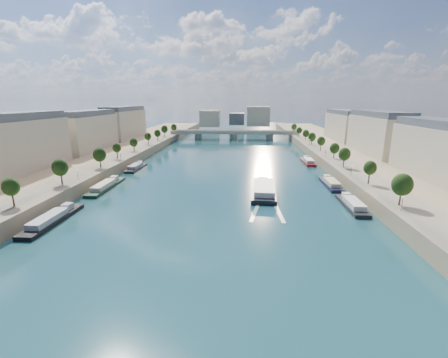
# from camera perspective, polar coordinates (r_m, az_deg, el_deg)

# --- Properties ---
(ground) EXTENTS (700.00, 700.00, 0.00)m
(ground) POSITION_cam_1_polar(r_m,az_deg,el_deg) (139.21, -0.18, 0.53)
(ground) COLOR #0D2D3A
(ground) RESTS_ON ground
(quay_left) EXTENTS (44.00, 520.00, 5.00)m
(quay_left) POSITION_cam_1_polar(r_m,az_deg,el_deg) (160.56, -26.76, 1.77)
(quay_left) COLOR #9E8460
(quay_left) RESTS_ON ground
(quay_right) EXTENTS (44.00, 520.00, 5.00)m
(quay_right) POSITION_cam_1_polar(r_m,az_deg,el_deg) (151.71, 28.08, 0.93)
(quay_right) COLOR #9E8460
(quay_right) RESTS_ON ground
(pave_left) EXTENTS (14.00, 520.00, 0.10)m
(pave_left) POSITION_cam_1_polar(r_m,az_deg,el_deg) (152.97, -22.02, 2.69)
(pave_left) COLOR gray
(pave_left) RESTS_ON quay_left
(pave_right) EXTENTS (14.00, 520.00, 0.10)m
(pave_right) POSITION_cam_1_polar(r_m,az_deg,el_deg) (145.64, 22.82, 2.04)
(pave_right) COLOR gray
(pave_right) RESTS_ON quay_right
(trees_left) EXTENTS (4.80, 268.80, 8.26)m
(trees_left) POSITION_cam_1_polar(r_m,az_deg,el_deg) (152.94, -21.22, 4.84)
(trees_left) COLOR #382B1E
(trees_left) RESTS_ON ground
(trees_right) EXTENTS (4.80, 268.80, 8.26)m
(trees_right) POSITION_cam_1_polar(r_m,az_deg,el_deg) (153.39, 21.14, 4.87)
(trees_right) COLOR #382B1E
(trees_right) RESTS_ON ground
(lamps_left) EXTENTS (0.36, 200.36, 4.28)m
(lamps_left) POSITION_cam_1_polar(r_m,az_deg,el_deg) (141.69, -22.21, 2.90)
(lamps_left) COLOR black
(lamps_left) RESTS_ON ground
(lamps_right) EXTENTS (0.36, 200.36, 4.28)m
(lamps_right) POSITION_cam_1_polar(r_m,az_deg,el_deg) (148.40, 20.67, 3.55)
(lamps_right) COLOR black
(lamps_right) RESTS_ON ground
(buildings_left) EXTENTS (16.00, 226.00, 23.20)m
(buildings_left) POSITION_cam_1_polar(r_m,az_deg,el_deg) (175.35, -29.02, 7.12)
(buildings_left) COLOR #BCAA90
(buildings_left) RESTS_ON ground
(buildings_right) EXTENTS (16.00, 226.00, 23.20)m
(buildings_right) POSITION_cam_1_polar(r_m,az_deg,el_deg) (165.78, 31.14, 6.51)
(buildings_right) COLOR #BCAA90
(buildings_right) RESTS_ON ground
(skyline) EXTENTS (79.00, 42.00, 22.00)m
(skyline) POSITION_cam_1_polar(r_m,az_deg,el_deg) (354.67, 2.92, 11.64)
(skyline) COLOR #BCAA90
(skyline) RESTS_ON ground
(bridge) EXTENTS (112.00, 12.00, 8.15)m
(bridge) POSITION_cam_1_polar(r_m,az_deg,el_deg) (270.14, 1.86, 8.61)
(bridge) COLOR #C1B79E
(bridge) RESTS_ON ground
(tour_barge) EXTENTS (10.59, 31.25, 4.18)m
(tour_barge) POSITION_cam_1_polar(r_m,az_deg,el_deg) (115.76, 7.61, -1.95)
(tour_barge) COLOR black
(tour_barge) RESTS_ON ground
(wake) EXTENTS (10.75, 26.02, 0.04)m
(wake) POSITION_cam_1_polar(r_m,az_deg,el_deg) (100.50, 8.16, -5.33)
(wake) COLOR silver
(wake) RESTS_ON ground
(moored_barges_left) EXTENTS (5.00, 152.58, 3.60)m
(moored_barges_left) POSITION_cam_1_polar(r_m,az_deg,el_deg) (100.92, -29.72, -6.63)
(moored_barges_left) COLOR #1C273F
(moored_barges_left) RESTS_ON ground
(moored_barges_right) EXTENTS (5.00, 168.85, 3.60)m
(moored_barges_right) POSITION_cam_1_polar(r_m,az_deg,el_deg) (109.30, 22.92, -4.26)
(moored_barges_right) COLOR black
(moored_barges_right) RESTS_ON ground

